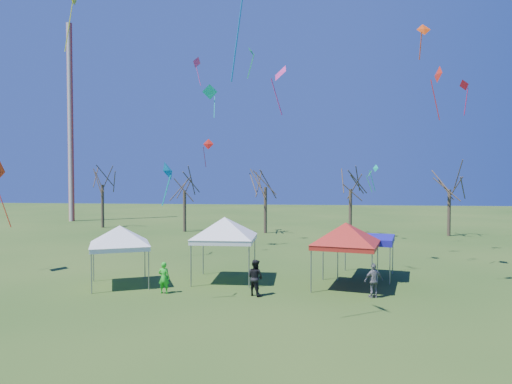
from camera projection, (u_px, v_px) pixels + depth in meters
ground at (272, 298)px, 21.51m from camera, size 140.00×140.00×0.00m
radio_mast at (70, 123)px, 57.76m from camera, size 0.70×0.70×25.00m
tree_0 at (102, 169)px, 50.66m from camera, size 3.83×3.83×8.44m
tree_1 at (184, 176)px, 46.92m from camera, size 3.42×3.42×7.54m
tree_2 at (265, 171)px, 45.76m from camera, size 3.71×3.71×8.18m
tree_3 at (351, 173)px, 44.57m from camera, size 3.59×3.59×7.91m
tree_4 at (450, 173)px, 43.56m from camera, size 3.58×3.58×7.89m
tent_white_west at (120, 230)px, 23.90m from camera, size 3.85×3.85×3.65m
tent_white_mid at (225, 221)px, 24.95m from camera, size 4.60×4.60×4.06m
tent_red at (346, 227)px, 23.28m from camera, size 4.31×4.31×3.91m
tent_blue at (366, 239)px, 25.91m from camera, size 3.59×3.59×2.34m
person_green at (164, 278)px, 22.33m from camera, size 0.59×0.41×1.55m
person_grey at (374, 280)px, 21.54m from camera, size 1.04×0.71×1.64m
person_dark at (255, 277)px, 21.93m from camera, size 1.07×1.02×1.75m
kite_12 at (464, 86)px, 40.70m from camera, size 0.95×1.16×3.27m
kite_27 at (280, 73)px, 24.00m from camera, size 1.19×1.29×2.64m
kite_24 at (252, 52)px, 33.27m from camera, size 0.67×0.98×2.37m
kite_9 at (424, 30)px, 22.01m from camera, size 0.71×0.41×1.75m
kite_19 at (370, 174)px, 41.96m from camera, size 0.57×0.81×2.12m
kite_13 at (208, 144)px, 44.32m from camera, size 1.10×0.78×2.78m
kite_2 at (197, 63)px, 43.89m from camera, size 0.92×1.21×2.78m
kite_22 at (375, 170)px, 40.22m from camera, size 0.78×0.84×2.37m
kite_11 at (210, 92)px, 35.30m from camera, size 1.23×0.71×2.63m
kite_1 at (168, 171)px, 20.41m from camera, size 0.55×0.93×2.00m
kite_17 at (438, 75)px, 27.03m from camera, size 0.61×1.05×3.19m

